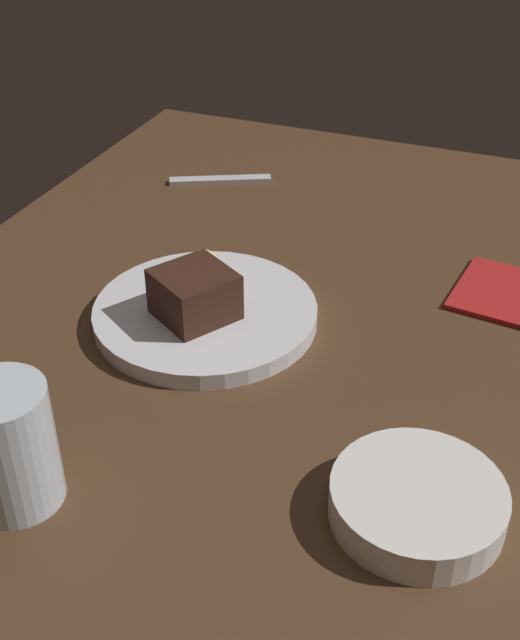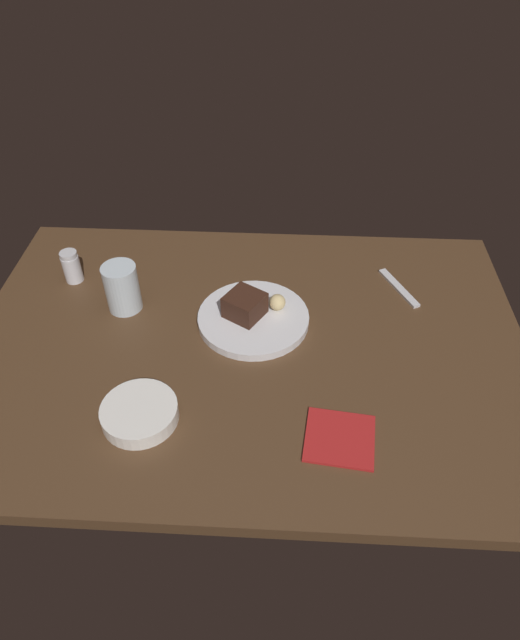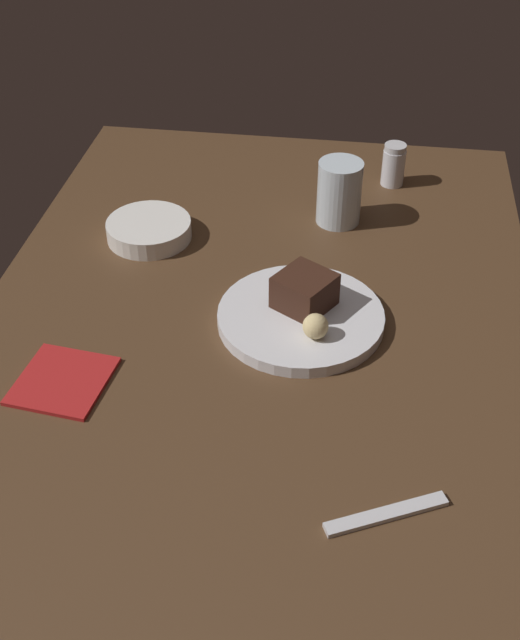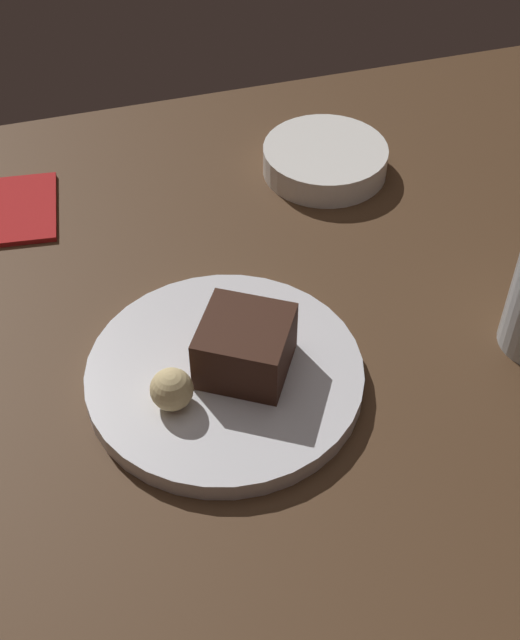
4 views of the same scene
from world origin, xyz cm
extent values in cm
cube|color=#4C331E|center=(0.00, 0.00, 1.50)|extent=(120.00, 84.00, 3.00)
cylinder|color=silver|center=(1.01, 6.66, 3.94)|extent=(24.76, 24.76, 1.88)
cube|color=#381E14|center=(-0.85, 6.93, 7.51)|extent=(10.37, 10.34, 5.26)
sphere|color=#DBC184|center=(6.21, 9.21, 6.73)|extent=(3.70, 3.70, 3.70)
cylinder|color=silver|center=(-28.63, 10.15, 8.63)|extent=(7.72, 7.72, 11.25)
cylinder|color=white|center=(-18.44, -21.34, 4.59)|extent=(14.39, 14.39, 3.19)
cube|color=silver|center=(34.97, 20.04, 3.35)|extent=(8.20, 14.27, 0.70)
cube|color=#B21E1E|center=(18.63, -24.06, 3.30)|extent=(13.80, 13.30, 0.60)
camera|label=1|loc=(-65.79, -26.46, 53.71)|focal=45.44mm
camera|label=2|loc=(7.39, -84.37, 86.83)|focal=31.11mm
camera|label=3|loc=(94.80, 13.99, 78.32)|focal=45.39mm
camera|label=4|loc=(12.06, 54.80, 61.10)|focal=47.40mm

